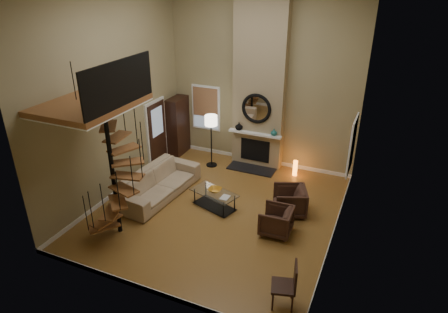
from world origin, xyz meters
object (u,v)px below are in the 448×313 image
at_px(sofa, 159,182).
at_px(accent_lamp, 295,168).
at_px(floor_lamp, 211,125).
at_px(armchair_near, 293,201).
at_px(armchair_far, 279,221).
at_px(hutch, 178,126).
at_px(coffee_table, 214,198).
at_px(side_chair, 288,283).

xyz_separation_m(sofa, accent_lamp, (3.20, 2.69, -0.15)).
distance_m(floor_lamp, accent_lamp, 2.92).
xyz_separation_m(sofa, floor_lamp, (0.55, 2.28, 1.02)).
relative_size(floor_lamp, accent_lamp, 3.51).
xyz_separation_m(armchair_near, armchair_far, (-0.06, -1.03, 0.00)).
relative_size(armchair_far, floor_lamp, 0.44).
relative_size(hutch, coffee_table, 1.46).
height_order(floor_lamp, accent_lamp, floor_lamp).
bearing_deg(coffee_table, sofa, -178.30).
bearing_deg(floor_lamp, side_chair, -51.23).
height_order(hutch, armchair_near, hutch).
xyz_separation_m(hutch, side_chair, (5.32, -5.28, -0.42)).
relative_size(hutch, accent_lamp, 4.14).
bearing_deg(hutch, armchair_near, -25.11).
bearing_deg(side_chair, armchair_far, 110.74).
height_order(floor_lamp, side_chair, floor_lamp).
bearing_deg(coffee_table, hutch, 133.81).
height_order(armchair_far, coffee_table, armchair_far).
distance_m(armchair_far, coffee_table, 1.97).
bearing_deg(armchair_far, armchair_near, 173.85).
distance_m(hutch, sofa, 2.97).
bearing_deg(floor_lamp, sofa, -103.47).
bearing_deg(armchair_near, hutch, -137.10).
height_order(hutch, floor_lamp, hutch).
bearing_deg(side_chair, armchair_near, 103.19).
relative_size(accent_lamp, side_chair, 0.50).
distance_m(sofa, side_chair, 5.06).
height_order(armchair_near, floor_lamp, floor_lamp).
relative_size(coffee_table, side_chair, 1.43).
bearing_deg(accent_lamp, hutch, 178.93).
xyz_separation_m(armchair_far, floor_lamp, (-3.05, 2.69, 1.06)).
bearing_deg(armchair_near, side_chair, -8.81).
bearing_deg(sofa, armchair_near, -75.69).
xyz_separation_m(hutch, armchair_far, (4.52, -3.17, -0.60)).
height_order(armchair_far, side_chair, side_chair).
bearing_deg(floor_lamp, accent_lamp, 8.81).
xyz_separation_m(sofa, coffee_table, (1.68, 0.05, -0.11)).
xyz_separation_m(sofa, armchair_near, (3.66, 0.62, -0.04)).
distance_m(armchair_far, floor_lamp, 4.20).
distance_m(accent_lamp, side_chair, 5.34).
bearing_deg(sofa, accent_lamp, -45.20).
height_order(coffee_table, side_chair, side_chair).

